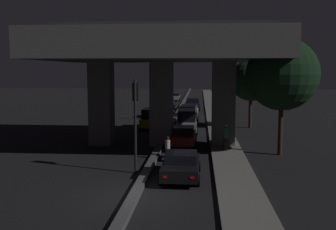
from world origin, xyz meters
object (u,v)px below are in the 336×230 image
pedestrian_on_sidewalk (226,137)px  car_silver_fourth (188,114)px  car_dark_green_second_oncoming (159,110)px  car_dark_blue_third_oncoming (168,103)px  car_white_fifth (190,111)px  car_dark_blue_sixth (192,104)px  motorcycle_white_filtering_mid (173,135)px  car_black_lead (181,165)px  car_silver_third (186,121)px  motorcycle_black_filtering_near (167,149)px  traffic_light_left_of_median (135,109)px  car_silver_fourth_oncoming (175,97)px  street_lamp (210,77)px  car_dark_red_second (184,136)px  car_taxi_yellow_lead_oncoming (152,118)px

pedestrian_on_sidewalk → car_silver_fourth: bearing=101.5°
car_dark_green_second_oncoming → car_dark_blue_third_oncoming: bearing=-178.1°
car_white_fifth → car_dark_blue_sixth: (0.14, 8.55, 0.13)m
car_white_fifth → car_dark_green_second_oncoming: bearing=98.6°
pedestrian_on_sidewalk → motorcycle_white_filtering_mid: bearing=139.3°
car_silver_fourth → car_dark_blue_sixth: bearing=2.0°
car_black_lead → car_silver_third: bearing=1.5°
car_white_fifth → car_dark_green_second_oncoming: size_ratio=1.08×
motorcycle_black_filtering_near → pedestrian_on_sidewalk: size_ratio=1.00×
traffic_light_left_of_median → motorcycle_white_filtering_mid: (1.40, 8.79, -2.82)m
car_dark_blue_sixth → motorcycle_white_filtering_mid: size_ratio=2.33×
car_dark_green_second_oncoming → car_silver_fourth_oncoming: size_ratio=0.89×
street_lamp → car_dark_red_second: (-2.21, -12.57, -4.05)m
car_dark_red_second → car_silver_fourth: (-0.01, 12.06, 0.27)m
car_dark_blue_sixth → motorcycle_black_filtering_near: (-0.97, -30.71, -0.23)m
car_black_lead → car_dark_blue_third_oncoming: size_ratio=1.07×
traffic_light_left_of_median → car_silver_fourth: 20.06m
street_lamp → motorcycle_white_filtering_mid: size_ratio=4.16×
motorcycle_black_filtering_near → pedestrian_on_sidewalk: bearing=-58.0°
car_silver_third → car_dark_green_second_oncoming: bearing=15.9°
car_dark_blue_sixth → pedestrian_on_sidewalk: pedestrian_on_sidewalk is taller
car_silver_fourth → car_dark_blue_sixth: size_ratio=1.07×
car_dark_blue_sixth → motorcycle_black_filtering_near: size_ratio=2.50×
car_dark_blue_sixth → motorcycle_white_filtering_mid: 25.22m
car_white_fifth → motorcycle_black_filtering_near: motorcycle_black_filtering_near is taller
car_white_fifth → motorcycle_white_filtering_mid: (-0.87, -16.65, -0.11)m
car_silver_fourth_oncoming → traffic_light_left_of_median: bearing=0.4°
car_taxi_yellow_lead_oncoming → motorcycle_black_filtering_near: 13.13m
car_white_fifth → motorcycle_white_filtering_mid: size_ratio=2.28×
car_silver_third → car_dark_blue_third_oncoming: car_silver_third is taller
car_silver_third → motorcycle_black_filtering_near: car_silver_third is taller
car_silver_fourth → car_white_fifth: size_ratio=1.09×
traffic_light_left_of_median → car_dark_red_second: size_ratio=1.24×
car_black_lead → street_lamp: bearing=-4.7°
traffic_light_left_of_median → car_dark_blue_third_oncoming: traffic_light_left_of_median is taller
car_taxi_yellow_lead_oncoming → pedestrian_on_sidewalk: bearing=32.9°
car_dark_green_second_oncoming → pedestrian_on_sidewalk: (6.43, -19.39, 0.16)m
car_silver_fourth → car_taxi_yellow_lead_oncoming: 4.90m
car_black_lead → car_silver_fourth_oncoming: (-3.56, 50.78, 0.01)m
car_silver_fourth → car_dark_blue_third_oncoming: bearing=14.2°
street_lamp → car_taxi_yellow_lead_oncoming: size_ratio=1.83×
traffic_light_left_of_median → car_white_fifth: (2.27, 25.43, -2.70)m
car_dark_red_second → car_silver_fourth: 12.07m
car_black_lead → car_dark_green_second_oncoming: (-3.77, 25.87, 0.20)m
motorcycle_black_filtering_near → motorcycle_white_filtering_mid: size_ratio=0.93×
car_white_fifth → car_dark_blue_sixth: size_ratio=0.98×
car_dark_blue_third_oncoming → car_black_lead: bearing=5.1°
car_silver_fourth → car_dark_blue_third_oncoming: size_ratio=1.19×
car_black_lead → car_dark_blue_sixth: bearing=0.8°
car_silver_fourth_oncoming → pedestrian_on_sidewalk: (6.23, -44.30, 0.35)m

